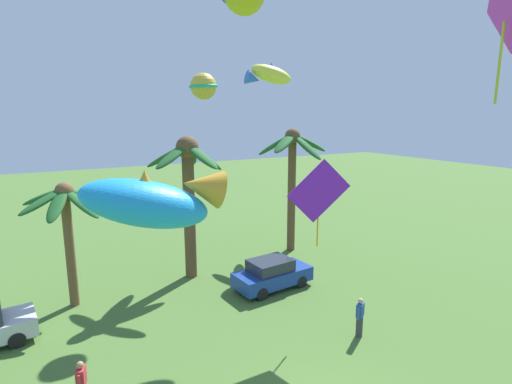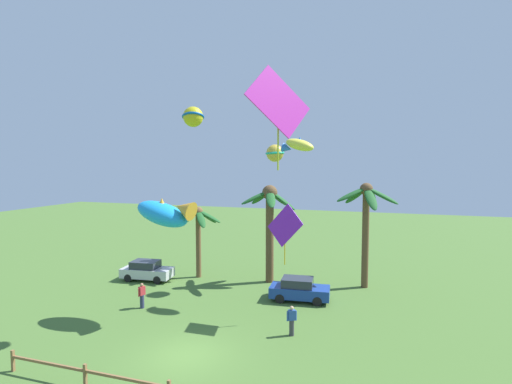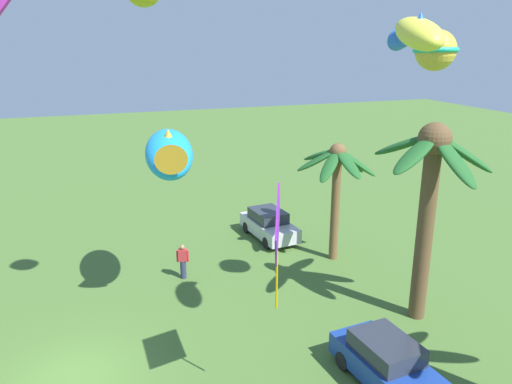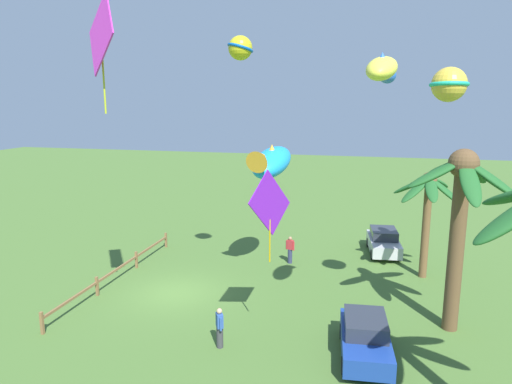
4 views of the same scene
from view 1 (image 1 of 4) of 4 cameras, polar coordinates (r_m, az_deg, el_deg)
name	(u,v)px [view 1 (image 1 of 4)]	position (r m, az deg, el deg)	size (l,w,h in m)	color
palm_tree_0	(66,212)	(19.00, -25.89, -2.57)	(3.88, 3.60, 5.67)	brown
palm_tree_1	(188,177)	(20.38, -9.81, 2.11)	(4.17, 4.27, 7.47)	brown
palm_tree_2	(292,160)	(24.28, 5.24, 4.62)	(4.52, 4.41, 7.70)	brown
parked_car_0	(272,274)	(19.94, 2.34, -11.76)	(4.04, 2.05, 1.51)	navy
spectator_1	(360,317)	(16.49, 14.81, -17.10)	(0.49, 0.39, 1.59)	#38383D
kite_fish_0	(155,200)	(11.11, -14.49, -1.19)	(4.23, 2.23, 2.07)	#1B95EA
kite_diamond_1	(319,192)	(15.62, 9.06, -0.04)	(2.33, 1.08, 3.54)	purple
kite_ball_2	(203,86)	(19.60, -7.63, 14.94)	(1.53, 1.52, 1.26)	gold
kite_fish_5	(269,75)	(18.45, 1.85, 16.63)	(2.39, 1.33, 1.18)	yellow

